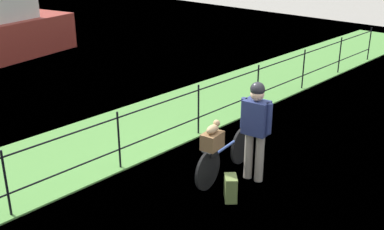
# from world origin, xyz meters

# --- Properties ---
(ground_plane) EXTENTS (60.00, 60.00, 0.00)m
(ground_plane) POSITION_xyz_m (0.00, 0.00, 0.00)
(ground_plane) COLOR gray
(grass_strip) EXTENTS (27.00, 2.40, 0.03)m
(grass_strip) POSITION_xyz_m (0.00, 3.10, 0.01)
(grass_strip) COLOR #569342
(grass_strip) RESTS_ON ground
(iron_fence) EXTENTS (18.04, 0.04, 1.05)m
(iron_fence) POSITION_xyz_m (0.00, 2.01, 0.62)
(iron_fence) COLOR black
(iron_fence) RESTS_ON ground
(bicycle_main) EXTENTS (1.74, 0.33, 0.67)m
(bicycle_main) POSITION_xyz_m (0.04, 0.54, 0.35)
(bicycle_main) COLOR black
(bicycle_main) RESTS_ON ground
(wooden_crate) EXTENTS (0.39, 0.29, 0.26)m
(wooden_crate) POSITION_xyz_m (-0.36, 0.48, 0.80)
(wooden_crate) COLOR brown
(wooden_crate) RESTS_ON bicycle_main
(terrier_dog) EXTENTS (0.32, 0.18, 0.18)m
(terrier_dog) POSITION_xyz_m (-0.33, 0.48, 1.00)
(terrier_dog) COLOR tan
(terrier_dog) RESTS_ON wooden_crate
(cyclist_person) EXTENTS (0.32, 0.53, 1.68)m
(cyclist_person) POSITION_xyz_m (0.28, 0.12, 1.00)
(cyclist_person) COLOR gray
(cyclist_person) RESTS_ON ground
(backpack_on_paving) EXTENTS (0.33, 0.32, 0.40)m
(backpack_on_paving) POSITION_xyz_m (-0.49, -0.01, 0.20)
(backpack_on_paving) COLOR olive
(backpack_on_paving) RESTS_ON ground
(mooring_bollard) EXTENTS (0.20, 0.20, 0.49)m
(mooring_bollard) POSITION_xyz_m (2.17, 1.51, 0.24)
(mooring_bollard) COLOR #38383D
(mooring_bollard) RESTS_ON ground
(moored_boat_mid) EXTENTS (4.78, 2.98, 3.93)m
(moored_boat_mid) POSITION_xyz_m (1.36, 10.91, 0.87)
(moored_boat_mid) COLOR #9E3328
(moored_boat_mid) RESTS_ON ground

